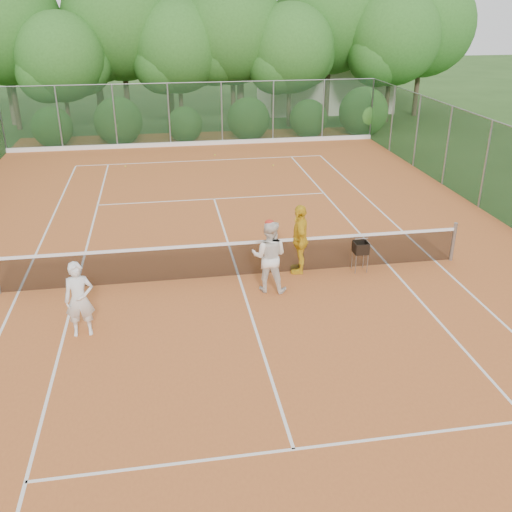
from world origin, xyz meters
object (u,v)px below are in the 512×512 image
(player_white, at_px, (79,299))
(ball_hopper, at_px, (361,248))
(player_yellow, at_px, (300,239))
(player_center_grp, at_px, (269,256))

(player_white, distance_m, ball_hopper, 7.19)
(player_white, bearing_deg, player_yellow, 18.87)
(player_yellow, distance_m, ball_hopper, 1.63)
(player_white, relative_size, player_yellow, 0.90)
(player_center_grp, relative_size, ball_hopper, 2.26)
(player_yellow, xyz_separation_m, ball_hopper, (1.59, -0.23, -0.28))
(player_yellow, bearing_deg, player_center_grp, -36.10)
(player_white, distance_m, player_yellow, 5.77)
(player_center_grp, relative_size, player_yellow, 1.00)
(player_center_grp, height_order, ball_hopper, player_center_grp)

